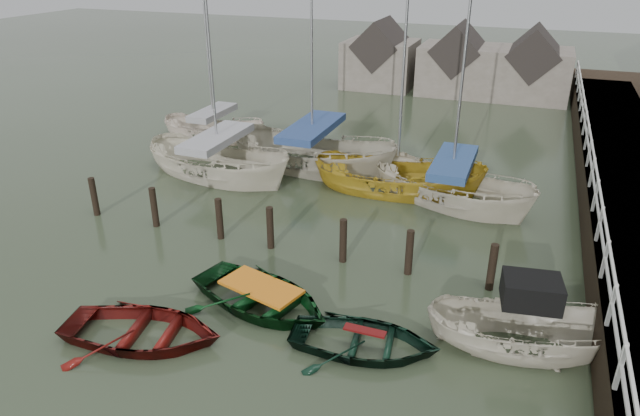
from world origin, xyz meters
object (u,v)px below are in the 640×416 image
at_px(rowboat_red, 144,340).
at_px(sailboat_c, 396,190).
at_px(rowboat_dkgreen, 364,349).
at_px(sailboat_a, 220,174).
at_px(rowboat_green, 262,306).
at_px(sailboat_d, 450,200).
at_px(motorboat, 522,346).
at_px(sailboat_e, 215,137).
at_px(sailboat_b, 312,166).

distance_m(rowboat_red, sailboat_c, 11.76).
xyz_separation_m(rowboat_dkgreen, sailboat_a, (-8.85, 8.59, 0.06)).
distance_m(rowboat_green, sailboat_d, 9.33).
bearing_deg(sailboat_d, motorboat, -136.12).
bearing_deg(rowboat_green, sailboat_d, -6.90).
relative_size(sailboat_c, sailboat_d, 0.92).
height_order(sailboat_a, sailboat_c, sailboat_a).
height_order(sailboat_c, sailboat_e, sailboat_c).
distance_m(motorboat, sailboat_d, 8.56).
bearing_deg(sailboat_e, sailboat_c, -106.67).
height_order(rowboat_red, sailboat_e, sailboat_e).
distance_m(motorboat, sailboat_c, 9.78).
xyz_separation_m(motorboat, sailboat_e, (-15.09, 11.57, -0.02)).
bearing_deg(sailboat_a, rowboat_red, -148.57).
distance_m(motorboat, sailboat_b, 13.15).
relative_size(rowboat_dkgreen, sailboat_b, 0.30).
relative_size(sailboat_a, sailboat_d, 0.98).
relative_size(sailboat_b, sailboat_c, 1.03).
bearing_deg(sailboat_a, sailboat_d, -74.11).
bearing_deg(sailboat_b, motorboat, -128.62).
xyz_separation_m(motorboat, sailboat_b, (-9.08, 9.51, -0.03)).
bearing_deg(sailboat_c, sailboat_a, 96.62).
xyz_separation_m(rowboat_red, sailboat_b, (-0.48, 12.41, 0.06)).
height_order(rowboat_red, sailboat_d, sailboat_d).
bearing_deg(sailboat_c, sailboat_e, 70.26).
relative_size(rowboat_dkgreen, motorboat, 0.75).
xyz_separation_m(rowboat_dkgreen, sailboat_e, (-11.60, 12.90, 0.07)).
xyz_separation_m(rowboat_dkgreen, sailboat_b, (-5.59, 10.84, 0.06)).
relative_size(rowboat_red, sailboat_a, 0.32).
bearing_deg(rowboat_red, rowboat_dkgreen, -83.69).
height_order(rowboat_green, rowboat_dkgreen, rowboat_green).
xyz_separation_m(rowboat_green, sailboat_c, (1.43, 8.94, 0.01)).
xyz_separation_m(rowboat_green, sailboat_e, (-8.56, 12.18, 0.07)).
distance_m(rowboat_red, rowboat_green, 3.08).
relative_size(rowboat_green, sailboat_c, 0.36).
relative_size(rowboat_red, rowboat_green, 0.95).
bearing_deg(rowboat_red, sailboat_c, -28.07).
bearing_deg(sailboat_d, rowboat_dkgreen, -159.60).
height_order(rowboat_green, sailboat_a, sailboat_a).
distance_m(motorboat, sailboat_a, 14.32).
relative_size(sailboat_a, sailboat_e, 1.26).
xyz_separation_m(rowboat_dkgreen, sailboat_c, (-1.61, 9.66, 0.01)).
xyz_separation_m(rowboat_red, rowboat_green, (2.06, 2.29, 0.00)).
height_order(sailboat_a, sailboat_e, sailboat_a).
bearing_deg(rowboat_dkgreen, sailboat_c, 2.17).
relative_size(rowboat_green, motorboat, 0.87).
relative_size(rowboat_red, rowboat_dkgreen, 1.11).
bearing_deg(sailboat_c, motorboat, -150.34).
xyz_separation_m(sailboat_c, sailboat_e, (-9.99, 3.23, 0.05)).
bearing_deg(sailboat_a, rowboat_green, -132.37).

